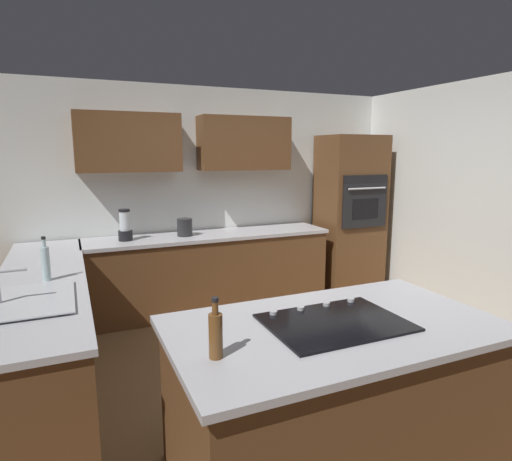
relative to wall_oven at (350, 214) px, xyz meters
The scene contains 16 objects.
ground_plane 2.72m from the wall_oven, 42.84° to the left, with size 14.00×14.00×0.00m, color brown.
wall_back 1.99m from the wall_oven, ahead, with size 6.00×0.44×2.60m.
wall_left 1.56m from the wall_oven, 112.97° to the left, with size 0.10×4.00×2.60m, color silver.
lower_cabinets_back 2.04m from the wall_oven, ahead, with size 2.80×0.60×0.86m, color brown.
countertop_back 1.96m from the wall_oven, ahead, with size 2.84×0.64×0.04m, color #B2B2B7.
lower_cabinets_side 3.90m from the wall_oven, 17.62° to the left, with size 0.60×2.90×0.86m, color brown.
countertop_side 3.85m from the wall_oven, 17.62° to the left, with size 0.64×2.94×0.04m, color #B2B2B7.
island_base 3.59m from the wall_oven, 53.16° to the left, with size 1.77×0.98×0.86m, color brown.
island_top 3.54m from the wall_oven, 53.16° to the left, with size 1.85×1.06×0.04m, color #B2B2B7.
wall_oven is the anchor object (origin of this frame).
sink_unit 4.08m from the wall_oven, 25.68° to the left, with size 0.46×0.70×0.23m.
cooktop 3.53m from the wall_oven, 53.10° to the left, with size 0.76×0.56×0.03m.
blender 2.90m from the wall_oven, ahead, with size 0.15×0.15×0.34m.
kettle 2.25m from the wall_oven, ahead, with size 0.17×0.17×0.20m, color #262628.
dish_soap_bottle 3.84m from the wall_oven, 19.59° to the left, with size 0.06×0.06×0.33m.
oil_bottle 4.10m from the wall_oven, 45.93° to the left, with size 0.07×0.07×0.29m.
Camera 1 is at (1.57, 3.01, 1.84)m, focal length 30.20 mm.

